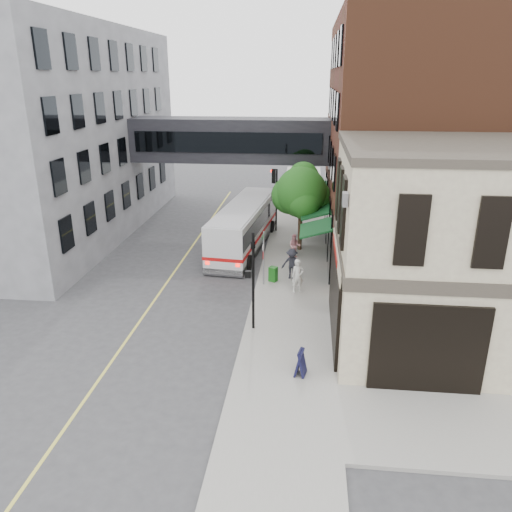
% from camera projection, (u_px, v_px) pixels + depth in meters
% --- Properties ---
extents(ground, '(120.00, 120.00, 0.00)m').
position_uv_depth(ground, '(238.00, 353.00, 20.67)').
color(ground, '#38383A').
rests_on(ground, ground).
extents(sidewalk_main, '(4.00, 60.00, 0.15)m').
position_uv_depth(sidewalk_main, '(297.00, 245.00, 33.52)').
color(sidewalk_main, gray).
rests_on(sidewalk_main, ground).
extents(corner_building, '(10.19, 8.12, 8.45)m').
position_uv_depth(corner_building, '(463.00, 249.00, 20.20)').
color(corner_building, tan).
rests_on(corner_building, ground).
extents(brick_building, '(13.76, 18.00, 14.00)m').
position_uv_depth(brick_building, '(427.00, 140.00, 31.29)').
color(brick_building, '#562D1A').
rests_on(brick_building, ground).
extents(opposite_building, '(14.00, 24.00, 14.00)m').
position_uv_depth(opposite_building, '(29.00, 133.00, 34.91)').
color(opposite_building, slate).
rests_on(opposite_building, ground).
extents(skyway_bridge, '(14.00, 3.18, 3.00)m').
position_uv_depth(skyway_bridge, '(231.00, 140.00, 35.56)').
color(skyway_bridge, black).
rests_on(skyway_bridge, ground).
extents(traffic_signal_near, '(0.44, 0.22, 4.60)m').
position_uv_depth(traffic_signal_near, '(252.00, 269.00, 21.48)').
color(traffic_signal_near, black).
rests_on(traffic_signal_near, sidewalk_main).
extents(traffic_signal_far, '(0.53, 0.28, 4.50)m').
position_uv_depth(traffic_signal_far, '(275.00, 187.00, 35.38)').
color(traffic_signal_far, black).
rests_on(traffic_signal_far, sidewalk_main).
extents(street_sign_pole, '(0.08, 0.75, 3.00)m').
position_uv_depth(street_sign_pole, '(264.00, 253.00, 26.51)').
color(street_sign_pole, gray).
rests_on(street_sign_pole, sidewalk_main).
extents(street_tree, '(3.80, 3.20, 5.60)m').
position_uv_depth(street_tree, '(301.00, 192.00, 31.46)').
color(street_tree, '#382619').
rests_on(street_tree, sidewalk_main).
extents(lane_marking, '(0.12, 40.00, 0.01)m').
position_uv_depth(lane_marking, '(180.00, 263.00, 30.51)').
color(lane_marking, '#D8CC4C').
rests_on(lane_marking, ground).
extents(bus, '(3.51, 10.96, 2.90)m').
position_uv_depth(bus, '(244.00, 224.00, 32.73)').
color(bus, silver).
rests_on(bus, ground).
extents(pedestrian_a, '(0.75, 0.62, 1.78)m').
position_uv_depth(pedestrian_a, '(298.00, 276.00, 25.91)').
color(pedestrian_a, silver).
rests_on(pedestrian_a, sidewalk_main).
extents(pedestrian_b, '(0.74, 0.58, 1.50)m').
position_uv_depth(pedestrian_b, '(295.00, 246.00, 30.85)').
color(pedestrian_b, pink).
rests_on(pedestrian_b, sidewalk_main).
extents(pedestrian_c, '(1.18, 0.75, 1.74)m').
position_uv_depth(pedestrian_c, '(292.00, 264.00, 27.62)').
color(pedestrian_c, '#212229').
rests_on(pedestrian_c, sidewalk_main).
extents(newspaper_box, '(0.53, 0.51, 0.83)m').
position_uv_depth(newspaper_box, '(273.00, 274.00, 27.40)').
color(newspaper_box, '#155A14').
rests_on(newspaper_box, sidewalk_main).
extents(sandwich_board, '(0.49, 0.65, 1.04)m').
position_uv_depth(sandwich_board, '(301.00, 363.00, 18.78)').
color(sandwich_board, black).
rests_on(sandwich_board, sidewalk_main).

